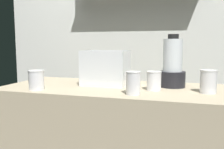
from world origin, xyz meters
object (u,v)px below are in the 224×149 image
juice_cup_beet_right (208,83)px  carrot_display_bin (106,74)px  juice_cup_orange_left (133,84)px  juice_cup_mango_middle (154,82)px  blender_pitcher (172,66)px  juice_cup_pomegranate_far_left (36,81)px

juice_cup_beet_right → carrot_display_bin: bearing=169.9°
juice_cup_orange_left → juice_cup_mango_middle: size_ratio=1.11×
juice_cup_beet_right → blender_pitcher: bearing=142.8°
juice_cup_pomegranate_far_left → juice_cup_orange_left: juice_cup_orange_left is taller
carrot_display_bin → blender_pitcher: 0.44m
juice_cup_pomegranate_far_left → juice_cup_orange_left: (0.59, 0.02, 0.01)m
carrot_display_bin → juice_cup_orange_left: 0.36m
juice_cup_pomegranate_far_left → carrot_display_bin: bearing=40.6°
carrot_display_bin → juice_cup_mango_middle: 0.35m
blender_pitcher → juice_cup_mango_middle: bearing=-121.8°
carrot_display_bin → blender_pitcher: blender_pitcher is taller
blender_pitcher → juice_cup_beet_right: blender_pitcher is taller
carrot_display_bin → juice_cup_beet_right: carrot_display_bin is taller
juice_cup_pomegranate_far_left → juice_cup_beet_right: (0.98, 0.18, 0.01)m
blender_pitcher → juice_cup_orange_left: bearing=-120.7°
blender_pitcher → juice_cup_orange_left: size_ratio=2.64×
carrot_display_bin → juice_cup_pomegranate_far_left: carrot_display_bin is taller
juice_cup_pomegranate_far_left → blender_pitcher: bearing=23.7°
carrot_display_bin → blender_pitcher: size_ratio=0.87×
juice_cup_orange_left → juice_cup_beet_right: juice_cup_beet_right is taller
blender_pitcher → juice_cup_pomegranate_far_left: bearing=-156.3°
juice_cup_orange_left → juice_cup_mango_middle: (0.09, 0.16, -0.01)m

